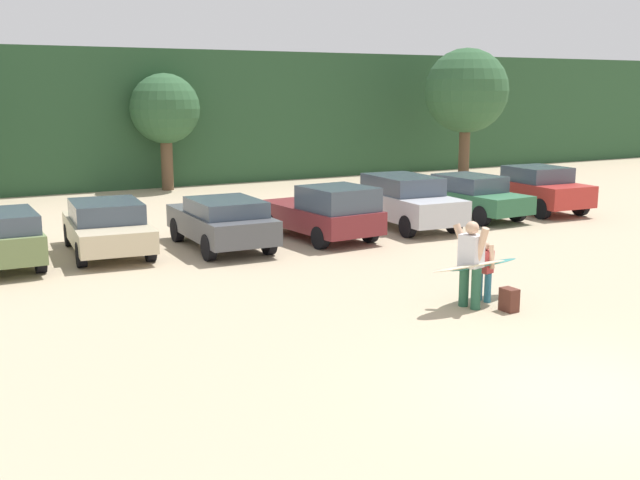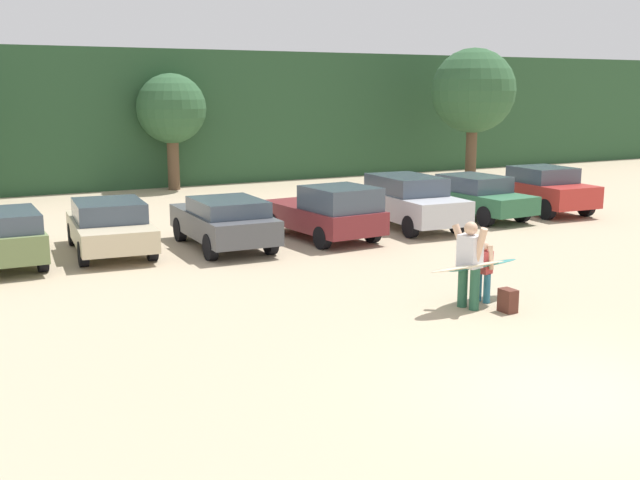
{
  "view_description": "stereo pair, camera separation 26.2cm",
  "coord_description": "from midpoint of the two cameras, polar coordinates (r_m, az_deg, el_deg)",
  "views": [
    {
      "loc": [
        -8.14,
        -7.04,
        4.2
      ],
      "look_at": [
        -0.11,
        7.39,
        0.93
      ],
      "focal_mm": 42.89,
      "sensor_mm": 36.0,
      "label": 1
    },
    {
      "loc": [
        -7.92,
        -7.16,
        4.2
      ],
      "look_at": [
        -0.11,
        7.39,
        0.93
      ],
      "focal_mm": 42.89,
      "sensor_mm": 36.0,
      "label": 2
    }
  ],
  "objects": [
    {
      "name": "surfboard_teal",
      "position": [
        15.66,
        12.56,
        -1.85
      ],
      "size": [
        1.93,
        0.78,
        0.18
      ],
      "rotation": [
        0.0,
        0.0,
        3.28
      ],
      "color": "teal"
    },
    {
      "name": "parked_car_olive_green",
      "position": [
        19.95,
        -22.38,
        0.4
      ],
      "size": [
        1.82,
        4.36,
        1.41
      ],
      "rotation": [
        0.0,
        0.0,
        1.55
      ],
      "color": "#6B7F4C",
      "rests_on": "ground_plane"
    },
    {
      "name": "person_child",
      "position": [
        15.58,
        12.57,
        -2.04
      ],
      "size": [
        0.29,
        0.52,
        1.24
      ],
      "rotation": [
        0.0,
        0.0,
        3.35
      ],
      "color": "teal",
      "rests_on": "ground_plane"
    },
    {
      "name": "person_adult",
      "position": [
        15.01,
        11.6,
        -1.46
      ],
      "size": [
        0.39,
        0.84,
        1.71
      ],
      "rotation": [
        0.0,
        0.0,
        3.35
      ],
      "color": "#26593F",
      "rests_on": "ground_plane"
    },
    {
      "name": "backpack_dropped",
      "position": [
        15.1,
        14.32,
        -4.4
      ],
      "size": [
        0.24,
        0.34,
        0.45
      ],
      "color": "#592D23",
      "rests_on": "ground_plane"
    },
    {
      "name": "parked_car_red",
      "position": [
        27.45,
        16.45,
        3.68
      ],
      "size": [
        2.1,
        4.04,
        1.58
      ],
      "rotation": [
        0.0,
        0.0,
        1.51
      ],
      "color": "#B72D28",
      "rests_on": "ground_plane"
    },
    {
      "name": "hillside_ridge",
      "position": [
        38.89,
        -16.48,
        8.9
      ],
      "size": [
        108.0,
        12.0,
        5.87
      ],
      "primitive_type": "cube",
      "color": "#284C2D",
      "rests_on": "ground_plane"
    },
    {
      "name": "parked_car_silver",
      "position": [
        23.59,
        6.92,
        2.93
      ],
      "size": [
        2.05,
        4.41,
        1.59
      ],
      "rotation": [
        0.0,
        0.0,
        1.51
      ],
      "color": "silver",
      "rests_on": "ground_plane"
    },
    {
      "name": "surfboard_cream",
      "position": [
        14.97,
        11.49,
        -1.96
      ],
      "size": [
        1.87,
        0.63,
        0.2
      ],
      "rotation": [
        0.0,
        0.0,
        3.21
      ],
      "color": "beige"
    },
    {
      "name": "parked_car_forest_green",
      "position": [
        25.72,
        11.7,
        3.25
      ],
      "size": [
        1.92,
        4.32,
        1.41
      ],
      "rotation": [
        0.0,
        0.0,
        1.62
      ],
      "color": "#2D6642",
      "rests_on": "ground_plane"
    },
    {
      "name": "ground_plane",
      "position": [
        11.51,
        19.22,
        -10.84
      ],
      "size": [
        120.0,
        120.0,
        0.0
      ],
      "primitive_type": "plane",
      "color": "tan"
    },
    {
      "name": "tree_ridge_back",
      "position": [
        36.44,
        11.58,
        10.81
      ],
      "size": [
        3.86,
        3.86,
        6.05
      ],
      "color": "brown",
      "rests_on": "ground_plane"
    },
    {
      "name": "parked_car_dark_gray",
      "position": [
        20.51,
        -6.8,
        1.44
      ],
      "size": [
        1.96,
        4.19,
        1.37
      ],
      "rotation": [
        0.0,
        0.0,
        1.53
      ],
      "color": "#4C4F54",
      "rests_on": "ground_plane"
    },
    {
      "name": "parked_car_champagne",
      "position": [
        20.52,
        -15.07,
        1.06
      ],
      "size": [
        2.22,
        4.35,
        1.36
      ],
      "rotation": [
        0.0,
        0.0,
        1.47
      ],
      "color": "beige",
      "rests_on": "ground_plane"
    },
    {
      "name": "tree_center_left",
      "position": [
        32.77,
        -10.8,
        9.53
      ],
      "size": [
        2.89,
        2.89,
        4.84
      ],
      "color": "brown",
      "rests_on": "ground_plane"
    },
    {
      "name": "parked_car_maroon",
      "position": [
        21.51,
        0.91,
        2.1
      ],
      "size": [
        2.1,
        4.04,
        1.58
      ],
      "rotation": [
        0.0,
        0.0,
        1.64
      ],
      "color": "maroon",
      "rests_on": "ground_plane"
    }
  ]
}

